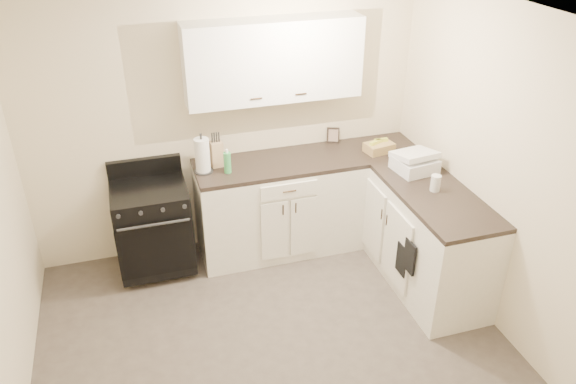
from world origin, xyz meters
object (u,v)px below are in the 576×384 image
object	(u,v)px
paper_towel	(202,155)
wicker_basket	(379,147)
stove	(153,228)
knife_block	(217,154)
countertop_grill	(415,164)

from	to	relation	value
paper_towel	wicker_basket	size ratio (longest dim) A/B	1.20
stove	knife_block	bearing A→B (deg)	9.46
knife_block	countertop_grill	world-z (taller)	knife_block
stove	countertop_grill	distance (m)	2.40
countertop_grill	stove	bearing A→B (deg)	160.01
wicker_basket	countertop_grill	bearing A→B (deg)	-73.83
paper_towel	countertop_grill	size ratio (longest dim) A/B	0.93
wicker_basket	paper_towel	bearing A→B (deg)	177.26
stove	paper_towel	size ratio (longest dim) A/B	2.54
knife_block	wicker_basket	distance (m)	1.53
wicker_basket	countertop_grill	world-z (taller)	countertop_grill
stove	paper_towel	bearing A→B (deg)	3.61
stove	paper_towel	xyz separation A→B (m)	(0.50, 0.03, 0.64)
stove	countertop_grill	world-z (taller)	countertop_grill
knife_block	paper_towel	bearing A→B (deg)	-159.11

